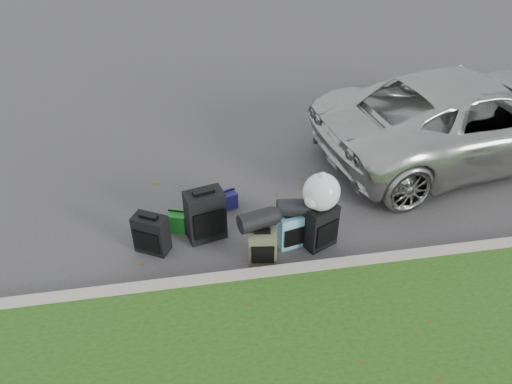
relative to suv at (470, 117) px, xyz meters
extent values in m
plane|color=#383535|center=(-3.89, -1.50, -0.75)|extent=(120.00, 120.00, 0.00)
cube|color=#9E937F|center=(-3.89, -2.50, -0.67)|extent=(120.00, 0.18, 0.15)
imported|color=#B7B7B2|center=(0.00, 0.00, 0.00)|extent=(5.69, 3.26, 1.49)
cube|color=black|center=(-5.51, -1.67, -0.46)|extent=(0.52, 0.44, 0.57)
cube|color=black|center=(-4.75, -1.51, -0.36)|extent=(0.60, 0.44, 0.77)
cube|color=#45432E|center=(-4.04, -2.15, -0.49)|extent=(0.40, 0.28, 0.51)
cube|color=teal|center=(-3.59, -1.89, -0.49)|extent=(0.40, 0.29, 0.52)
cube|color=black|center=(-3.19, -1.95, -0.42)|extent=(0.51, 0.43, 0.66)
cube|color=#1B7A21|center=(-5.15, -1.29, -0.60)|extent=(0.32, 0.29, 0.30)
cube|color=navy|center=(-4.35, -0.87, -0.61)|extent=(0.30, 0.27, 0.27)
cylinder|color=black|center=(-4.10, -2.05, -0.10)|extent=(0.54, 0.38, 0.26)
cylinder|color=black|center=(-3.57, -1.86, -0.10)|extent=(0.45, 0.28, 0.24)
sphere|color=silver|center=(-3.21, -1.93, 0.17)|extent=(0.50, 0.50, 0.50)
camera|label=1|loc=(-4.95, -7.04, 4.05)|focal=35.00mm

